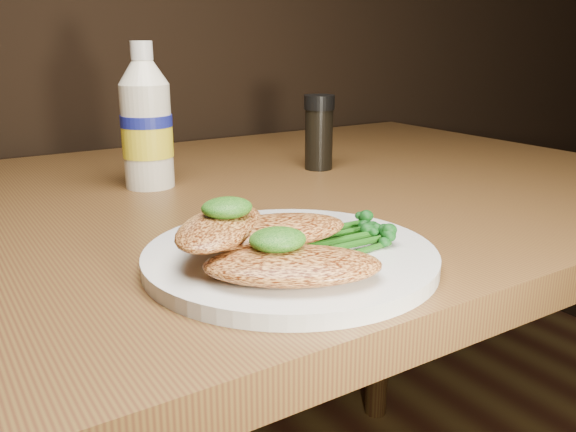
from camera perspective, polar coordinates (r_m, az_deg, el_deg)
dining_table at (r=0.97m, az=-2.58°, el=-19.43°), size 1.20×0.80×0.75m
plate at (r=0.53m, az=0.21°, el=-3.90°), size 0.26×0.26×0.01m
chicken_front at (r=0.46m, az=0.43°, el=-4.72°), size 0.16×0.14×0.02m
chicken_mid at (r=0.52m, az=-1.95°, el=-1.47°), size 0.15×0.10×0.02m
chicken_back at (r=0.51m, az=-6.47°, el=-1.04°), size 0.14×0.14×0.02m
pesto_front at (r=0.47m, az=-0.99°, el=-2.25°), size 0.05×0.05×0.02m
pesto_back at (r=0.51m, az=-5.85°, el=0.79°), size 0.05×0.04×0.02m
broccolini_bundle at (r=0.54m, az=4.78°, el=-2.02°), size 0.14×0.13×0.02m
mayo_bottle at (r=0.82m, az=-13.39°, el=9.26°), size 0.09×0.09×0.19m
pepper_grinder at (r=0.91m, az=2.96°, el=7.95°), size 0.05×0.05×0.11m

